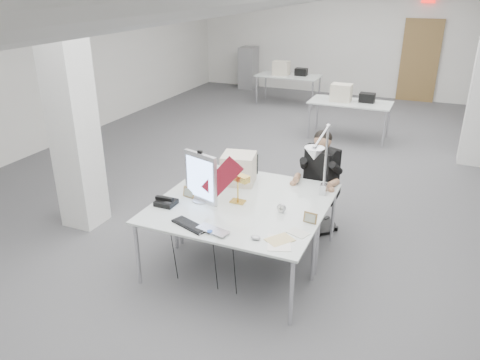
# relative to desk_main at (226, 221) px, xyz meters

# --- Properties ---
(room_shell) EXTENTS (10.04, 14.04, 3.24)m
(room_shell) POSITION_rel_desk_main_xyz_m (0.04, 2.63, 0.95)
(room_shell) COLOR #4B4B4D
(room_shell) RESTS_ON ground
(desk_main) EXTENTS (1.80, 0.90, 0.02)m
(desk_main) POSITION_rel_desk_main_xyz_m (0.00, 0.00, 0.00)
(desk_main) COLOR silver
(desk_main) RESTS_ON room_shell
(desk_second) EXTENTS (1.80, 0.90, 0.02)m
(desk_second) POSITION_rel_desk_main_xyz_m (0.00, 0.90, 0.00)
(desk_second) COLOR silver
(desk_second) RESTS_ON room_shell
(bg_desk_a) EXTENTS (1.60, 0.80, 0.02)m
(bg_desk_a) POSITION_rel_desk_main_xyz_m (0.20, 5.50, 0.00)
(bg_desk_a) COLOR silver
(bg_desk_a) RESTS_ON room_shell
(bg_desk_b) EXTENTS (1.60, 0.80, 0.02)m
(bg_desk_b) POSITION_rel_desk_main_xyz_m (-1.80, 7.70, 0.00)
(bg_desk_b) COLOR silver
(bg_desk_b) RESTS_ON room_shell
(filing_cabinet) EXTENTS (0.45, 0.55, 1.20)m
(filing_cabinet) POSITION_rel_desk_main_xyz_m (-3.50, 9.15, -0.14)
(filing_cabinet) COLOR gray
(filing_cabinet) RESTS_ON room_shell
(office_chair) EXTENTS (0.65, 0.65, 1.00)m
(office_chair) POSITION_rel_desk_main_xyz_m (0.60, 1.56, -0.24)
(office_chair) COLOR black
(office_chair) RESTS_ON room_shell
(seated_person) EXTENTS (0.72, 0.78, 0.95)m
(seated_person) POSITION_rel_desk_main_xyz_m (0.60, 1.51, 0.16)
(seated_person) COLOR black
(seated_person) RESTS_ON office_chair
(monitor) EXTENTS (0.44, 0.18, 0.56)m
(monitor) POSITION_rel_desk_main_xyz_m (-0.43, 0.30, 0.29)
(monitor) COLOR silver
(monitor) RESTS_ON desk_main
(pennant) EXTENTS (0.46, 0.10, 0.50)m
(pennant) POSITION_rel_desk_main_xyz_m (-0.16, 0.26, 0.35)
(pennant) COLOR maroon
(pennant) RESTS_ON monitor
(keyboard) EXTENTS (0.44, 0.27, 0.02)m
(keyboard) POSITION_rel_desk_main_xyz_m (-0.27, -0.26, 0.02)
(keyboard) COLOR black
(keyboard) RESTS_ON desk_main
(laptop) EXTENTS (0.38, 0.28, 0.03)m
(laptop) POSITION_rel_desk_main_xyz_m (-0.02, -0.32, 0.03)
(laptop) COLOR silver
(laptop) RESTS_ON desk_main
(mouse) EXTENTS (0.11, 0.08, 0.04)m
(mouse) POSITION_rel_desk_main_xyz_m (0.42, -0.25, 0.03)
(mouse) COLOR #A4A5A9
(mouse) RESTS_ON desk_main
(bankers_lamp) EXTENTS (0.32, 0.21, 0.34)m
(bankers_lamp) POSITION_rel_desk_main_xyz_m (-0.05, 0.42, 0.18)
(bankers_lamp) COLOR gold
(bankers_lamp) RESTS_ON desk_main
(desk_phone) EXTENTS (0.21, 0.19, 0.05)m
(desk_phone) POSITION_rel_desk_main_xyz_m (-0.74, 0.06, 0.04)
(desk_phone) COLOR black
(desk_phone) RESTS_ON desk_main
(picture_frame_left) EXTENTS (0.16, 0.07, 0.12)m
(picture_frame_left) POSITION_rel_desk_main_xyz_m (-0.60, 0.32, 0.07)
(picture_frame_left) COLOR #A77F48
(picture_frame_left) RESTS_ON desk_main
(picture_frame_right) EXTENTS (0.14, 0.05, 0.11)m
(picture_frame_right) POSITION_rel_desk_main_xyz_m (0.81, 0.28, 0.07)
(picture_frame_right) COLOR olive
(picture_frame_right) RESTS_ON desk_main
(desk_clock) EXTENTS (0.10, 0.05, 0.10)m
(desk_clock) POSITION_rel_desk_main_xyz_m (0.47, 0.38, 0.06)
(desk_clock) COLOR #A2A2A6
(desk_clock) RESTS_ON desk_main
(paper_stack_a) EXTENTS (0.30, 0.36, 0.01)m
(paper_stack_a) POSITION_rel_desk_main_xyz_m (0.65, -0.22, 0.02)
(paper_stack_a) COLOR white
(paper_stack_a) RESTS_ON desk_main
(paper_stack_b) EXTENTS (0.29, 0.30, 0.01)m
(paper_stack_b) POSITION_rel_desk_main_xyz_m (0.64, -0.17, 0.02)
(paper_stack_b) COLOR #D7BE80
(paper_stack_b) RESTS_ON desk_main
(paper_stack_c) EXTENTS (0.23, 0.20, 0.01)m
(paper_stack_c) POSITION_rel_desk_main_xyz_m (0.76, 0.02, 0.02)
(paper_stack_c) COLOR silver
(paper_stack_c) RESTS_ON desk_main
(beige_monitor) EXTENTS (0.44, 0.43, 0.36)m
(beige_monitor) POSITION_rel_desk_main_xyz_m (-0.26, 0.93, 0.19)
(beige_monitor) COLOR beige
(beige_monitor) RESTS_ON desk_second
(architect_lamp) EXTENTS (0.35, 0.67, 0.82)m
(architect_lamp) POSITION_rel_desk_main_xyz_m (0.76, 0.75, 0.42)
(architect_lamp) COLOR silver
(architect_lamp) RESTS_ON desk_second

